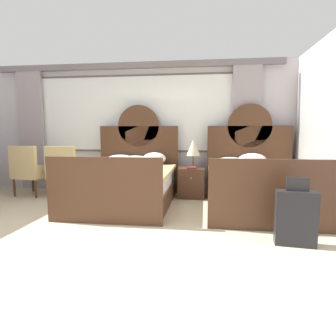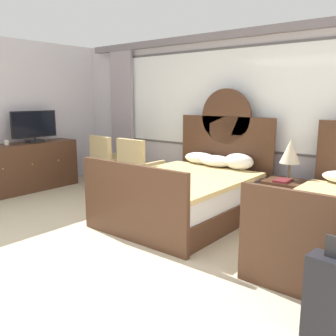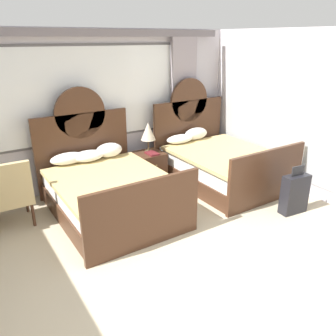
% 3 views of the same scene
% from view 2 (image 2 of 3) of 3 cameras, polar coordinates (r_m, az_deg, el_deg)
% --- Properties ---
extents(ground_plane, '(24.00, 24.00, 0.00)m').
position_cam_2_polar(ground_plane, '(3.82, -21.41, -15.81)').
color(ground_plane, '#BCAD8E').
extents(wall_back_window, '(6.56, 0.22, 2.70)m').
position_cam_2_polar(wall_back_window, '(6.05, 9.04, 8.61)').
color(wall_back_window, silver).
rests_on(wall_back_window, ground_plane).
extents(bed_near_window, '(1.63, 2.17, 1.81)m').
position_cam_2_polar(bed_near_window, '(5.12, 3.21, -3.74)').
color(bed_near_window, '#472B1C').
rests_on(bed_near_window, ground_plane).
extents(nightstand_between_beds, '(0.50, 0.52, 0.58)m').
position_cam_2_polar(nightstand_between_beds, '(5.21, 17.71, -4.95)').
color(nightstand_between_beds, '#472B1C').
rests_on(nightstand_between_beds, ground_plane).
extents(table_lamp_on_nightstand, '(0.27, 0.27, 0.55)m').
position_cam_2_polar(table_lamp_on_nightstand, '(5.12, 18.64, 2.42)').
color(table_lamp_on_nightstand, brown).
rests_on(table_lamp_on_nightstand, nightstand_between_beds).
extents(book_on_nightstand, '(0.18, 0.26, 0.03)m').
position_cam_2_polar(book_on_nightstand, '(5.04, 17.57, -1.90)').
color(book_on_nightstand, maroon).
rests_on(book_on_nightstand, nightstand_between_beds).
extents(dresser_minibar, '(0.52, 1.93, 0.87)m').
position_cam_2_polar(dresser_minibar, '(7.04, -21.56, 0.10)').
color(dresser_minibar, '#472B1C').
rests_on(dresser_minibar, ground_plane).
extents(tv_flatscreen, '(0.20, 0.87, 0.57)m').
position_cam_2_polar(tv_flatscreen, '(7.04, -20.24, 6.17)').
color(tv_flatscreen, black).
rests_on(tv_flatscreen, dresser_minibar).
extents(cup_on_dresser, '(0.11, 0.08, 0.08)m').
position_cam_2_polar(cup_on_dresser, '(6.85, -24.02, 3.69)').
color(cup_on_dresser, white).
rests_on(cup_on_dresser, dresser_minibar).
extents(armchair_by_window_left, '(0.61, 0.61, 1.00)m').
position_cam_2_polar(armchair_by_window_left, '(6.20, -4.72, 0.30)').
color(armchair_by_window_left, tan).
rests_on(armchair_by_window_left, ground_plane).
extents(armchair_by_window_centre, '(0.68, 0.68, 1.00)m').
position_cam_2_polar(armchair_by_window_centre, '(6.73, -9.29, 1.04)').
color(armchair_by_window_centre, tan).
rests_on(armchair_by_window_centre, ground_plane).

